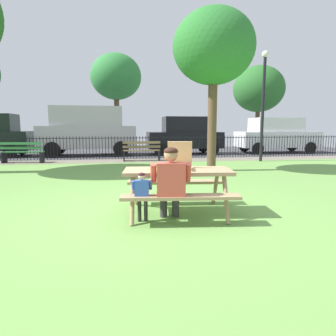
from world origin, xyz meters
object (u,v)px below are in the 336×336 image
object	(u,v)px
pizza_box_open	(180,164)
far_tree_center	(259,89)
picnic_table_foreground	(178,179)
park_bench_center	(142,151)
parked_car_left	(88,130)
parked_car_right	(276,135)
tree_near_table	(214,48)
park_bench_left	(23,153)
adult_at_table	(171,182)
parked_car_center	(184,135)
child_at_table	(142,193)
pizza_slice_on_table	(155,169)
lamp_post_walkway	(263,96)
far_tree_midleft	(116,77)

from	to	relation	value
pizza_box_open	far_tree_center	size ratio (longest dim) A/B	0.10
picnic_table_foreground	park_bench_center	distance (m)	7.79
parked_car_left	parked_car_right	bearing A→B (deg)	0.00
tree_near_table	parked_car_left	xyz separation A→B (m)	(-4.72, 5.94, -2.64)
pizza_box_open	park_bench_left	xyz separation A→B (m)	(-5.07, 7.75, -0.44)
adult_at_table	far_tree_center	xyz separation A→B (m)	(9.35, 16.95, 3.58)
adult_at_table	parked_car_center	size ratio (longest dim) A/B	0.30
child_at_table	park_bench_left	size ratio (longest dim) A/B	0.50
picnic_table_foreground	park_bench_center	bearing A→B (deg)	91.30
tree_near_table	far_tree_center	world-z (taller)	far_tree_center
child_at_table	parked_car_left	bearing A→B (deg)	100.79
pizza_slice_on_table	tree_near_table	distance (m)	6.03
pizza_box_open	parked_car_center	size ratio (longest dim) A/B	0.15
park_bench_center	lamp_post_walkway	xyz separation A→B (m)	(5.05, -0.87, 2.32)
child_at_table	parked_car_left	size ratio (longest dim) A/B	0.17
picnic_table_foreground	parked_car_center	bearing A→B (deg)	77.90
park_bench_left	lamp_post_walkway	distance (m)	10.20
picnic_table_foreground	far_tree_midleft	bearing A→B (deg)	94.89
lamp_post_walkway	far_tree_center	size ratio (longest dim) A/B	0.76
park_bench_center	tree_near_table	world-z (taller)	tree_near_table
tree_near_table	parked_car_center	distance (m)	6.63
park_bench_center	parked_car_center	size ratio (longest dim) A/B	0.41
child_at_table	lamp_post_walkway	bearing A→B (deg)	53.32
park_bench_center	far_tree_center	distance (m)	13.30
parked_car_center	pizza_slice_on_table	bearing A→B (deg)	-104.13
picnic_table_foreground	park_bench_center	size ratio (longest dim) A/B	1.21
adult_at_table	parked_car_right	distance (m)	13.47
pizza_slice_on_table	parked_car_left	world-z (taller)	parked_car_left
pizza_slice_on_table	parked_car_center	size ratio (longest dim) A/B	0.07
picnic_table_foreground	child_at_table	bearing A→B (deg)	-143.35
child_at_table	far_tree_center	distance (m)	19.91
adult_at_table	park_bench_left	size ratio (longest dim) A/B	0.73
pizza_box_open	pizza_slice_on_table	size ratio (longest dim) A/B	2.06
picnic_table_foreground	parked_car_left	world-z (taller)	parked_car_left
child_at_table	park_bench_center	world-z (taller)	park_bench_center
picnic_table_foreground	parked_car_right	world-z (taller)	parked_car_right
adult_at_table	park_bench_left	bearing A→B (deg)	120.29
parked_car_left	park_bench_left	bearing A→B (deg)	-129.71
picnic_table_foreground	pizza_slice_on_table	size ratio (longest dim) A/B	6.91
park_bench_center	tree_near_table	xyz separation A→B (m)	(2.16, -3.17, 3.53)
adult_at_table	parked_car_left	size ratio (longest dim) A/B	0.25
picnic_table_foreground	parked_car_left	bearing A→B (deg)	104.52
adult_at_table	far_tree_midleft	xyz separation A→B (m)	(-1.21, 16.95, 4.21)
park_bench_center	far_tree_midleft	bearing A→B (deg)	98.08
picnic_table_foreground	adult_at_table	distance (m)	0.53
adult_at_table	child_at_table	world-z (taller)	adult_at_table
parked_car_center	tree_near_table	bearing A→B (deg)	-92.67
pizza_slice_on_table	parked_car_center	distance (m)	10.82
child_at_table	park_bench_center	xyz separation A→B (m)	(0.45, 8.26, -0.08)
pizza_box_open	far_tree_midleft	world-z (taller)	far_tree_midleft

